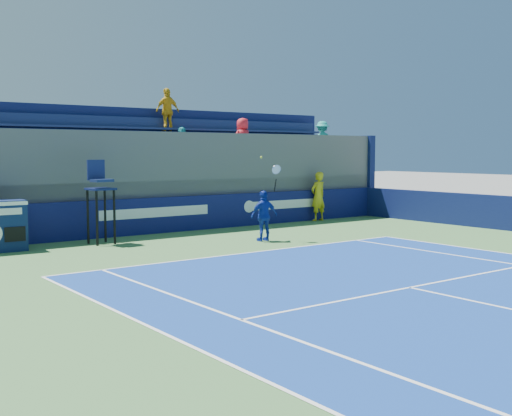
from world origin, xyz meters
TOP-DOWN VIEW (x-y plane):
  - ball_person at (6.99, 16.78)m, footprint 0.73×0.50m
  - back_hoarding at (0.00, 17.10)m, footprint 20.40×0.21m
  - match_clock at (-5.19, 16.15)m, footprint 1.36×0.79m
  - umpire_chair at (-2.41, 15.89)m, footprint 0.75×0.75m
  - tennis_player at (1.79, 13.47)m, footprint 0.94×0.50m
  - stadium_seating at (0.03, 19.15)m, footprint 21.00×4.05m

SIDE VIEW (x-z plane):
  - back_hoarding at x=0.00m, z-range 0.00..1.20m
  - match_clock at x=-5.19m, z-range 0.04..1.44m
  - tennis_player at x=1.79m, z-range -0.50..2.08m
  - ball_person at x=6.99m, z-range 0.01..1.93m
  - umpire_chair at x=-2.41m, z-range 0.29..2.77m
  - stadium_seating at x=0.03m, z-range -0.74..4.43m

